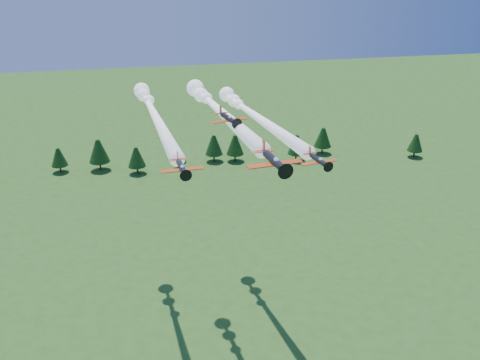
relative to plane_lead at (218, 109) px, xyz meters
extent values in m
cylinder|color=black|center=(3.39, -27.60, 0.00)|extent=(1.83, 6.08, 1.11)
cone|color=black|center=(3.81, -31.07, 0.00)|extent=(1.22, 1.12, 1.11)
cone|color=black|center=(3.89, -31.73, 0.00)|extent=(0.54, 0.55, 0.49)
cylinder|color=black|center=(3.91, -31.92, 0.00)|extent=(2.32, 0.33, 2.33)
cube|color=#D94919|center=(3.44, -28.04, -0.35)|extent=(8.32, 2.48, 0.13)
cube|color=#D94919|center=(2.91, -23.70, 0.06)|extent=(3.30, 1.33, 0.08)
cube|color=#D94919|center=(2.89, -23.59, 0.94)|extent=(0.23, 1.06, 1.61)
ellipsoid|color=#92C2E2|center=(3.51, -28.59, 0.44)|extent=(0.95, 1.42, 0.69)
sphere|color=white|center=(-0.96, 7.85, 0.00)|extent=(2.30, 2.30, 2.30)
sphere|color=white|center=(-1.50, 12.24, 0.00)|extent=(3.00, 3.00, 3.00)
sphere|color=white|center=(-2.04, 16.64, 0.00)|extent=(3.70, 3.70, 3.70)
cylinder|color=black|center=(-9.08, -19.32, -3.29)|extent=(1.30, 4.92, 0.90)
cone|color=black|center=(-8.85, -22.14, -3.29)|extent=(0.96, 0.88, 0.90)
cone|color=black|center=(-8.80, -22.68, -3.29)|extent=(0.43, 0.44, 0.40)
cylinder|color=black|center=(-8.79, -22.83, -3.29)|extent=(1.89, 0.19, 1.89)
cube|color=#D94919|center=(-9.05, -19.67, -3.58)|extent=(6.74, 1.76, 0.11)
cube|color=#D94919|center=(-9.35, -16.13, -3.24)|extent=(2.66, 0.98, 0.06)
cube|color=#D94919|center=(-9.35, -16.04, -2.52)|extent=(0.15, 0.86, 1.31)
ellipsoid|color=#92C2E2|center=(-9.01, -20.12, -2.93)|extent=(0.74, 1.13, 0.56)
sphere|color=white|center=(-12.41, 20.66, -3.29)|extent=(2.30, 2.30, 2.30)
sphere|color=white|center=(-12.84, 25.80, -3.29)|extent=(3.00, 3.00, 3.00)
sphere|color=white|center=(-13.26, 30.95, -3.29)|extent=(3.70, 3.70, 3.70)
cylinder|color=black|center=(14.32, -16.42, -5.05)|extent=(1.63, 4.79, 0.87)
cone|color=black|center=(14.77, -19.13, -5.05)|extent=(0.99, 0.92, 0.87)
cone|color=black|center=(14.86, -19.65, -5.05)|extent=(0.44, 0.45, 0.38)
cylinder|color=black|center=(14.88, -19.79, -5.05)|extent=(1.81, 0.33, 1.83)
cube|color=#D94919|center=(14.38, -16.76, -5.33)|extent=(6.57, 2.22, 0.10)
cube|color=#D94919|center=(13.82, -13.36, -5.00)|extent=(2.62, 1.15, 0.06)
cube|color=#D94919|center=(13.80, -13.27, -4.31)|extent=(0.21, 0.83, 1.27)
ellipsoid|color=#92C2E2|center=(14.45, -17.19, -4.70)|extent=(0.79, 1.14, 0.54)
sphere|color=white|center=(8.25, 20.15, -5.05)|extent=(2.30, 2.30, 2.30)
sphere|color=white|center=(7.47, 24.83, -5.05)|extent=(3.00, 3.00, 3.00)
sphere|color=white|center=(6.69, 29.52, -5.05)|extent=(3.70, 3.70, 3.70)
cylinder|color=black|center=(0.09, -9.84, 1.20)|extent=(2.01, 4.86, 0.89)
cone|color=black|center=(0.76, -12.55, 1.20)|extent=(1.05, 0.99, 0.89)
cone|color=black|center=(0.89, -13.07, 1.20)|extent=(0.47, 0.48, 0.39)
cylinder|color=black|center=(0.93, -13.21, 1.20)|extent=(1.81, 0.48, 1.86)
cube|color=#D94919|center=(0.18, -10.19, 0.92)|extent=(6.65, 2.73, 0.11)
cube|color=#D94919|center=(-0.66, -6.79, 1.24)|extent=(2.67, 1.35, 0.06)
cube|color=#D94919|center=(-0.68, -6.70, 1.95)|extent=(0.28, 0.84, 1.28)
ellipsoid|color=#92C2E2|center=(0.28, -10.62, 1.55)|extent=(0.87, 1.19, 0.55)
cylinder|color=#382314|center=(13.45, 94.51, -46.48)|extent=(0.60, 0.60, 2.96)
cone|color=black|center=(13.45, 94.51, -41.21)|extent=(6.76, 6.76, 7.60)
cylinder|color=#382314|center=(21.46, 93.13, -46.50)|extent=(0.60, 0.60, 2.93)
cone|color=black|center=(21.46, 93.13, -41.26)|extent=(6.70, 6.70, 7.54)
cylinder|color=#382314|center=(44.66, 88.82, -46.50)|extent=(0.60, 0.60, 2.91)
cone|color=black|center=(44.66, 88.82, -41.30)|extent=(6.66, 6.66, 7.49)
cylinder|color=#382314|center=(-43.71, 95.25, -46.66)|extent=(0.60, 0.60, 2.60)
cone|color=black|center=(-43.71, 95.25, -42.03)|extent=(5.94, 5.94, 6.68)
cylinder|color=#382314|center=(57.33, 94.33, -46.47)|extent=(0.60, 0.60, 2.99)
cone|color=black|center=(57.33, 94.33, -41.12)|extent=(6.84, 6.84, 7.70)
cylinder|color=#382314|center=(91.55, 83.19, -46.65)|extent=(0.60, 0.60, 2.63)
cone|color=black|center=(91.55, 83.19, -41.96)|extent=(6.00, 6.00, 6.75)
cylinder|color=#382314|center=(-15.95, 88.22, -46.55)|extent=(0.60, 0.60, 2.82)
cone|color=black|center=(-15.95, 88.22, -41.51)|extent=(6.45, 6.45, 7.26)
cylinder|color=#382314|center=(-29.34, 94.34, -46.30)|extent=(0.60, 0.60, 3.32)
cone|color=black|center=(-29.34, 94.34, -40.38)|extent=(7.58, 7.58, 8.53)
cylinder|color=#382314|center=(-0.38, 89.98, -46.80)|extent=(0.60, 0.60, 2.32)
cone|color=black|center=(-0.38, 89.98, -42.67)|extent=(5.29, 5.29, 5.96)
camera|label=1|loc=(-15.69, -96.22, 27.83)|focal=40.00mm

